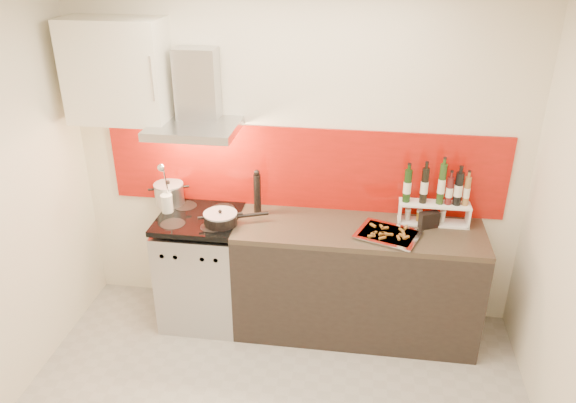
% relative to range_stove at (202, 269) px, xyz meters
% --- Properties ---
extents(back_wall, '(3.40, 0.02, 2.60)m').
position_rel_range_stove_xyz_m(back_wall, '(0.70, 0.30, 0.86)').
color(back_wall, silver).
rests_on(back_wall, ground).
extents(backsplash, '(3.00, 0.02, 0.64)m').
position_rel_range_stove_xyz_m(backsplash, '(0.75, 0.29, 0.78)').
color(backsplash, maroon).
rests_on(backsplash, back_wall).
extents(range_stove, '(0.60, 0.60, 0.91)m').
position_rel_range_stove_xyz_m(range_stove, '(0.00, 0.00, 0.00)').
color(range_stove, '#B7B7BA').
rests_on(range_stove, ground).
extents(counter, '(1.80, 0.60, 0.90)m').
position_rel_range_stove_xyz_m(counter, '(1.20, 0.00, 0.01)').
color(counter, black).
rests_on(counter, ground).
extents(range_hood, '(0.62, 0.50, 0.61)m').
position_rel_range_stove_xyz_m(range_hood, '(0.00, 0.14, 1.30)').
color(range_hood, '#B7B7BA').
rests_on(range_hood, back_wall).
extents(upper_cabinet, '(0.70, 0.35, 0.72)m').
position_rel_range_stove_xyz_m(upper_cabinet, '(-0.55, 0.13, 1.51)').
color(upper_cabinet, white).
rests_on(upper_cabinet, back_wall).
extents(stock_pot, '(0.23, 0.23, 0.20)m').
position_rel_range_stove_xyz_m(stock_pot, '(-0.28, 0.18, 0.55)').
color(stock_pot, '#B7B7BA').
rests_on(stock_pot, range_stove).
extents(saute_pan, '(0.46, 0.26, 0.11)m').
position_rel_range_stove_xyz_m(saute_pan, '(0.20, -0.09, 0.51)').
color(saute_pan, black).
rests_on(saute_pan, range_stove).
extents(utensil_jar, '(0.09, 0.13, 0.43)m').
position_rel_range_stove_xyz_m(utensil_jar, '(-0.25, 0.03, 0.59)').
color(utensil_jar, silver).
rests_on(utensil_jar, range_stove).
extents(pepper_mill, '(0.06, 0.06, 0.35)m').
position_rel_range_stove_xyz_m(pepper_mill, '(0.43, 0.14, 0.63)').
color(pepper_mill, black).
rests_on(pepper_mill, counter).
extents(step_shelf, '(0.51, 0.14, 0.47)m').
position_rel_range_stove_xyz_m(step_shelf, '(1.73, 0.15, 0.66)').
color(step_shelf, white).
rests_on(step_shelf, counter).
extents(caddy_box, '(0.15, 0.11, 0.12)m').
position_rel_range_stove_xyz_m(caddy_box, '(1.69, 0.09, 0.52)').
color(caddy_box, black).
rests_on(caddy_box, counter).
extents(baking_tray, '(0.51, 0.45, 0.03)m').
position_rel_range_stove_xyz_m(baking_tray, '(1.40, -0.09, 0.47)').
color(baking_tray, silver).
rests_on(baking_tray, counter).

